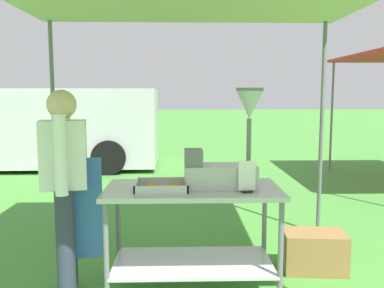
{
  "coord_description": "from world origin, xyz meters",
  "views": [
    {
      "loc": [
        0.17,
        -2.08,
        1.57
      ],
      "look_at": [
        0.27,
        1.29,
        1.17
      ],
      "focal_mm": 38.55,
      "sensor_mm": 36.0,
      "label": 1
    }
  ],
  "objects_px": {
    "donut_tray": "(163,188)",
    "menu_sign": "(247,179)",
    "donut_fryer": "(225,158)",
    "donut_cart": "(193,216)",
    "supply_crate": "(314,251)",
    "van_silver": "(46,127)",
    "vendor": "(65,182)"
  },
  "relations": [
    {
      "from": "supply_crate",
      "to": "donut_fryer",
      "type": "bearing_deg",
      "value": -157.33
    },
    {
      "from": "donut_cart",
      "to": "donut_tray",
      "type": "height_order",
      "value": "donut_tray"
    },
    {
      "from": "donut_fryer",
      "to": "menu_sign",
      "type": "bearing_deg",
      "value": -49.05
    },
    {
      "from": "donut_cart",
      "to": "van_silver",
      "type": "relative_size",
      "value": 0.28
    },
    {
      "from": "menu_sign",
      "to": "supply_crate",
      "type": "distance_m",
      "value": 1.17
    },
    {
      "from": "vendor",
      "to": "supply_crate",
      "type": "relative_size",
      "value": 2.83
    },
    {
      "from": "donut_cart",
      "to": "supply_crate",
      "type": "distance_m",
      "value": 1.23
    },
    {
      "from": "supply_crate",
      "to": "donut_cart",
      "type": "bearing_deg",
      "value": -162.47
    },
    {
      "from": "menu_sign",
      "to": "van_silver",
      "type": "relative_size",
      "value": 0.05
    },
    {
      "from": "donut_cart",
      "to": "vendor",
      "type": "height_order",
      "value": "vendor"
    },
    {
      "from": "menu_sign",
      "to": "vendor",
      "type": "bearing_deg",
      "value": 174.4
    },
    {
      "from": "donut_fryer",
      "to": "supply_crate",
      "type": "bearing_deg",
      "value": 22.67
    },
    {
      "from": "donut_tray",
      "to": "supply_crate",
      "type": "relative_size",
      "value": 0.7
    },
    {
      "from": "donut_tray",
      "to": "menu_sign",
      "type": "height_order",
      "value": "menu_sign"
    },
    {
      "from": "menu_sign",
      "to": "vendor",
      "type": "distance_m",
      "value": 1.38
    },
    {
      "from": "vendor",
      "to": "van_silver",
      "type": "distance_m",
      "value": 6.19
    },
    {
      "from": "donut_fryer",
      "to": "menu_sign",
      "type": "xyz_separation_m",
      "value": [
        0.15,
        -0.17,
        -0.14
      ]
    },
    {
      "from": "vendor",
      "to": "supply_crate",
      "type": "bearing_deg",
      "value": 10.62
    },
    {
      "from": "menu_sign",
      "to": "van_silver",
      "type": "bearing_deg",
      "value": 119.62
    },
    {
      "from": "menu_sign",
      "to": "supply_crate",
      "type": "height_order",
      "value": "menu_sign"
    },
    {
      "from": "vendor",
      "to": "supply_crate",
      "type": "distance_m",
      "value": 2.23
    },
    {
      "from": "donut_cart",
      "to": "donut_tray",
      "type": "relative_size",
      "value": 3.44
    },
    {
      "from": "donut_fryer",
      "to": "vendor",
      "type": "xyz_separation_m",
      "value": [
        -1.23,
        -0.04,
        -0.18
      ]
    },
    {
      "from": "donut_tray",
      "to": "donut_fryer",
      "type": "bearing_deg",
      "value": 11.65
    },
    {
      "from": "donut_cart",
      "to": "supply_crate",
      "type": "bearing_deg",
      "value": 17.53
    },
    {
      "from": "menu_sign",
      "to": "donut_cart",
      "type": "bearing_deg",
      "value": 155.91
    },
    {
      "from": "vendor",
      "to": "van_silver",
      "type": "relative_size",
      "value": 0.33
    },
    {
      "from": "menu_sign",
      "to": "supply_crate",
      "type": "xyz_separation_m",
      "value": [
        0.7,
        0.52,
        -0.77
      ]
    },
    {
      "from": "donut_cart",
      "to": "donut_tray",
      "type": "bearing_deg",
      "value": -155.13
    },
    {
      "from": "donut_tray",
      "to": "menu_sign",
      "type": "xyz_separation_m",
      "value": [
        0.63,
        -0.07,
        0.08
      ]
    },
    {
      "from": "menu_sign",
      "to": "van_silver",
      "type": "height_order",
      "value": "van_silver"
    },
    {
      "from": "donut_fryer",
      "to": "menu_sign",
      "type": "height_order",
      "value": "donut_fryer"
    }
  ]
}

